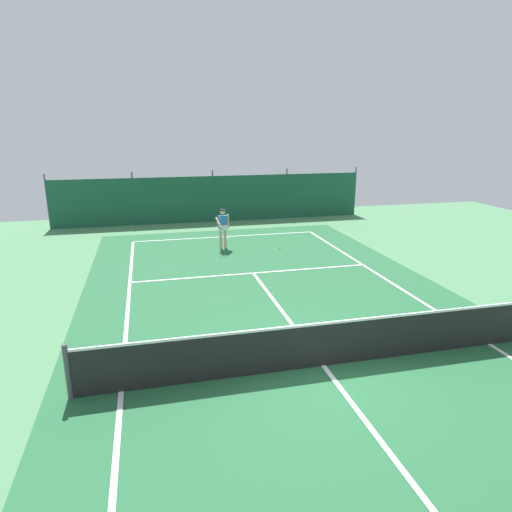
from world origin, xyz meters
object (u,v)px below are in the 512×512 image
(tennis_net, at_px, (324,344))
(parked_car, at_px, (198,197))
(tennis_player, at_px, (223,226))
(tennis_ball_near_player, at_px, (280,248))

(tennis_net, relative_size, parked_car, 2.32)
(tennis_net, xyz_separation_m, parked_car, (-0.45, 18.76, 0.33))
(tennis_player, xyz_separation_m, tennis_ball_near_player, (2.27, -0.61, -0.93))
(parked_car, bearing_deg, tennis_net, -83.14)
(tennis_net, xyz_separation_m, tennis_player, (-0.45, 9.90, 0.45))
(tennis_net, distance_m, tennis_player, 9.92)
(tennis_net, height_order, parked_car, parked_car)
(tennis_net, bearing_deg, tennis_ball_near_player, 78.91)
(tennis_player, distance_m, parked_car, 8.86)
(tennis_net, bearing_deg, tennis_player, 92.62)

